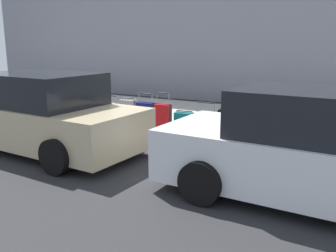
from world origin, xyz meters
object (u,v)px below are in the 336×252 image
Objects in this scene: suitcase_maroon_9 at (112,115)px; suitcase_silver_8 at (128,114)px; parked_car_white_0 at (324,151)px; suitcase_navy_7 at (146,116)px; bollard_post at (52,106)px; suitcase_olive_4 at (206,126)px; suitcase_black_3 at (229,125)px; parked_car_beige_1 at (43,115)px; suitcase_silver_1 at (281,131)px; suitcase_teal_5 at (184,123)px; suitcase_navy_0 at (309,132)px; suitcase_black_10 at (96,110)px; suitcase_maroon_2 at (254,130)px; fire_hydrant at (73,106)px; suitcase_red_6 at (163,118)px.

suitcase_silver_8 is at bearing -176.16° from suitcase_maroon_9.
suitcase_maroon_9 is 5.70m from parked_car_white_0.
suitcase_navy_7 reaches higher than bollard_post.
suitcase_black_3 is at bearing 176.31° from suitcase_olive_4.
suitcase_silver_1 is at bearing -154.32° from parked_car_beige_1.
suitcase_teal_5 is 0.62× the size of suitcase_navy_7.
bollard_post is (3.04, 0.12, 0.02)m from suitcase_navy_7.
suitcase_silver_1 is 6.29m from bollard_post.
suitcase_navy_0 is at bearing 179.84° from suitcase_teal_5.
suitcase_silver_1 is 0.72× the size of suitcase_black_10.
suitcase_silver_8 is at bearing -0.18° from suitcase_navy_7.
suitcase_teal_5 is at bearing -5.40° from suitcase_black_3.
bollard_post is at bearing 2.84° from suitcase_silver_8.
suitcase_black_10 reaches higher than suitcase_silver_1.
suitcase_maroon_2 is 1.14× the size of fire_hydrant.
suitcase_navy_0 is 6.18m from fire_hydrant.
parked_car_beige_1 reaches higher than suitcase_maroon_2.
bollard_post is at bearing 0.84° from suitcase_maroon_2.
parked_car_white_0 is (-3.25, 2.16, 0.37)m from suitcase_teal_5.
suitcase_navy_0 is at bearing -178.48° from suitcase_red_6.
fire_hydrant is (3.42, 0.03, 0.13)m from suitcase_teal_5.
suitcase_silver_1 is 0.79× the size of suitcase_black_3.
bollard_post is (2.02, 0.09, 0.07)m from suitcase_maroon_9.
suitcase_maroon_2 is 1.06× the size of suitcase_maroon_9.
suitcase_black_3 is at bearing -148.62° from parked_car_beige_1.
suitcase_olive_4 is 3.14m from suitcase_black_10.
bollard_post is (6.29, 0.16, 0.03)m from suitcase_silver_1.
parked_car_beige_1 is (1.72, 2.07, 0.28)m from suitcase_red_6.
suitcase_silver_8 is 5.25m from parked_car_white_0.
bollard_post is 0.16× the size of parked_car_beige_1.
suitcase_maroon_2 is at bearing 4.46° from suitcase_navy_0.
parked_car_beige_1 reaches higher than suitcase_silver_1.
suitcase_navy_7 reaches higher than suitcase_olive_4.
bollard_post is (6.83, 0.17, -0.01)m from suitcase_navy_0.
suitcase_navy_0 reaches higher than suitcase_olive_4.
suitcase_navy_7 reaches higher than suitcase_maroon_2.
parked_car_beige_1 is at bearing -0.00° from parked_car_white_0.
suitcase_silver_1 is 4.80m from suitcase_black_10.
suitcase_silver_1 is at bearing -64.42° from parked_car_white_0.
suitcase_black_10 is (4.80, 0.03, 0.03)m from suitcase_silver_1.
suitcase_maroon_2 is at bearing 179.28° from suitcase_silver_8.
parked_car_beige_1 reaches higher than fire_hydrant.
suitcase_black_10 is 0.21× the size of parked_car_white_0.
suitcase_black_3 is 1.22× the size of fire_hydrant.
suitcase_silver_1 is (0.54, 0.01, -0.04)m from suitcase_navy_0.
suitcase_navy_7 is at bearing -177.68° from bollard_post.
suitcase_black_10 reaches higher than suitcase_maroon_2.
suitcase_maroon_9 is (0.50, 0.03, -0.07)m from suitcase_silver_8.
fire_hydrant is 0.16× the size of parked_car_beige_1.
bollard_post is 0.15× the size of parked_car_white_0.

